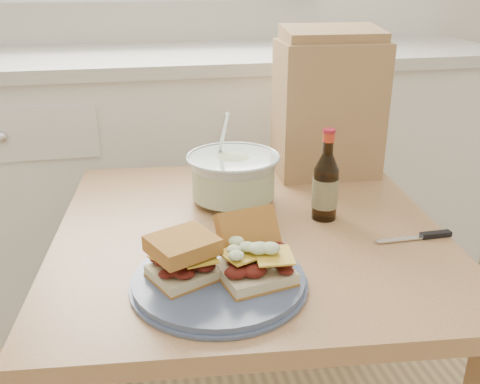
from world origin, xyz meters
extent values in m
cube|color=white|center=(0.00, 1.70, 0.45)|extent=(2.40, 0.60, 0.90)
cube|color=silver|center=(0.00, 1.70, 0.92)|extent=(2.50, 0.64, 0.04)
cube|color=tan|center=(0.11, 0.78, 0.67)|extent=(0.90, 0.90, 0.04)
cube|color=tan|center=(-0.22, 1.18, 0.32)|extent=(0.06, 0.06, 0.65)
cube|color=tan|center=(0.51, 1.11, 0.32)|extent=(0.06, 0.06, 0.65)
cylinder|color=#4A5777|center=(0.01, 0.56, 0.70)|extent=(0.30, 0.30, 0.02)
cube|color=#CCBB90|center=(-0.05, 0.57, 0.72)|extent=(0.14, 0.13, 0.02)
cube|color=gold|center=(-0.05, 0.57, 0.75)|extent=(0.08, 0.08, 0.00)
cube|color=#BE7832|center=(-0.05, 0.57, 0.77)|extent=(0.14, 0.13, 0.03)
cube|color=#CCBB90|center=(0.07, 0.54, 0.72)|extent=(0.14, 0.13, 0.02)
cube|color=gold|center=(0.07, 0.54, 0.75)|extent=(0.08, 0.08, 0.00)
cube|color=#BE7832|center=(0.07, 0.61, 0.75)|extent=(0.13, 0.10, 0.10)
cone|color=silver|center=(0.10, 0.93, 0.74)|extent=(0.21, 0.21, 0.11)
cylinder|color=silver|center=(0.10, 0.93, 0.74)|extent=(0.20, 0.20, 0.07)
torus|color=silver|center=(0.10, 0.93, 0.80)|extent=(0.22, 0.22, 0.01)
cylinder|color=silver|center=(0.08, 0.96, 0.83)|extent=(0.02, 0.09, 0.15)
cylinder|color=black|center=(0.29, 0.79, 0.74)|extent=(0.06, 0.06, 0.12)
cone|color=black|center=(0.29, 0.79, 0.82)|extent=(0.06, 0.06, 0.04)
cylinder|color=black|center=(0.29, 0.79, 0.86)|extent=(0.02, 0.02, 0.05)
cylinder|color=red|center=(0.29, 0.79, 0.88)|extent=(0.03, 0.03, 0.02)
cylinder|color=#AD1F34|center=(0.29, 0.79, 0.89)|extent=(0.03, 0.03, 0.01)
cylinder|color=#2F3B1D|center=(0.29, 0.79, 0.75)|extent=(0.06, 0.06, 0.07)
cube|color=silver|center=(0.41, 0.65, 0.69)|extent=(0.12, 0.01, 0.00)
cube|color=black|center=(0.48, 0.65, 0.69)|extent=(0.07, 0.02, 0.01)
cube|color=tan|center=(0.39, 1.08, 0.86)|extent=(0.28, 0.19, 0.35)
camera|label=1|loc=(-0.12, -0.24, 1.20)|focal=40.00mm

